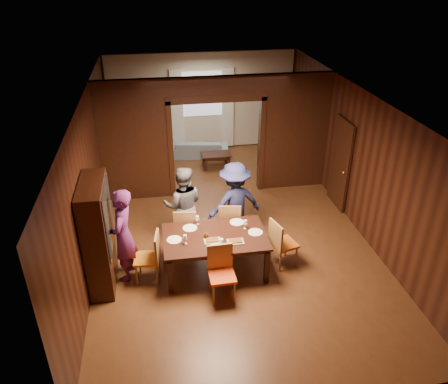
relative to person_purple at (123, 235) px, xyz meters
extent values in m
plane|color=#532E17|center=(2.12, 1.41, -0.89)|extent=(9.00, 9.00, 0.00)
cube|color=silver|center=(2.12, 1.41, 2.01)|extent=(5.50, 9.00, 0.02)
cube|color=black|center=(2.12, 5.91, 0.56)|extent=(5.50, 0.02, 2.90)
cube|color=black|center=(-0.63, 1.41, 0.56)|extent=(0.02, 9.00, 2.90)
cube|color=black|center=(4.87, 1.41, 0.56)|extent=(0.02, 9.00, 2.90)
cube|color=black|center=(0.20, 3.01, 0.31)|extent=(1.65, 0.15, 2.40)
cube|color=black|center=(4.05, 3.01, 0.31)|extent=(1.65, 0.15, 2.40)
cube|color=black|center=(2.12, 3.01, 1.76)|extent=(5.50, 0.15, 0.50)
cube|color=beige|center=(2.12, 5.88, 0.56)|extent=(5.40, 0.04, 2.85)
imported|color=#5E205E|center=(0.00, 0.00, 0.00)|extent=(0.55, 0.73, 1.78)
imported|color=#55545C|center=(1.14, 0.97, -0.05)|extent=(0.88, 0.72, 1.68)
imported|color=#1C2048|center=(2.17, 0.86, -0.02)|extent=(1.24, 0.88, 1.74)
imported|color=#7E92A5|center=(1.93, 5.26, -0.64)|extent=(1.81, 0.94, 0.50)
imported|color=black|center=(1.78, 0.06, -0.09)|extent=(0.35, 0.35, 0.09)
cube|color=black|center=(1.63, -0.09, -0.51)|extent=(1.88, 1.17, 0.76)
cube|color=black|center=(2.31, 4.43, -0.69)|extent=(0.80, 0.50, 0.40)
cube|color=black|center=(-0.41, -0.09, 0.11)|extent=(0.40, 1.20, 2.00)
cube|color=black|center=(4.82, 1.91, 0.16)|extent=(0.06, 0.90, 2.10)
cube|color=silver|center=(2.12, 5.85, 0.81)|extent=(1.20, 0.03, 1.30)
cube|color=white|center=(1.37, 5.81, 0.36)|extent=(0.35, 0.06, 2.40)
cube|color=white|center=(2.87, 5.81, 0.36)|extent=(0.35, 0.06, 2.40)
cylinder|color=white|center=(0.89, -0.10, -0.13)|extent=(0.27, 0.27, 0.01)
cylinder|color=white|center=(1.20, 0.24, -0.13)|extent=(0.27, 0.27, 0.01)
cylinder|color=white|center=(2.11, 0.29, -0.13)|extent=(0.27, 0.27, 0.01)
cylinder|color=silver|center=(2.38, -0.10, -0.13)|extent=(0.27, 0.27, 0.01)
cylinder|color=white|center=(1.60, -0.46, -0.13)|extent=(0.27, 0.27, 0.01)
cube|color=gray|center=(1.56, -0.25, -0.11)|extent=(0.30, 0.20, 0.04)
cube|color=gray|center=(1.96, -0.34, -0.11)|extent=(0.30, 0.20, 0.04)
cylinder|color=silver|center=(1.69, -0.41, -0.06)|extent=(0.07, 0.07, 0.14)
camera|label=1|loc=(0.72, -6.61, 4.35)|focal=35.00mm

